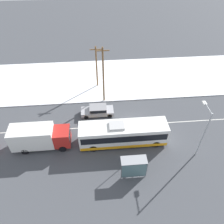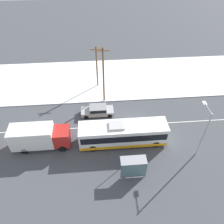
% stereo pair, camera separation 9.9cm
% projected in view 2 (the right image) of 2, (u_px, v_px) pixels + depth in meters
% --- Properties ---
extents(ground_plane, '(120.00, 120.00, 0.00)m').
position_uv_depth(ground_plane, '(134.00, 125.00, 29.88)').
color(ground_plane, '#424449').
extents(snow_lot, '(80.00, 12.49, 0.12)m').
position_uv_depth(snow_lot, '(124.00, 78.00, 38.28)').
color(snow_lot, white).
rests_on(snow_lot, ground_plane).
extents(lane_marking_center, '(60.00, 0.12, 0.00)m').
position_uv_depth(lane_marking_center, '(134.00, 125.00, 29.88)').
color(lane_marking_center, silver).
rests_on(lane_marking_center, ground_plane).
extents(city_bus, '(10.68, 2.57, 3.12)m').
position_uv_depth(city_bus, '(123.00, 134.00, 26.65)').
color(city_bus, white).
rests_on(city_bus, ground_plane).
extents(box_truck, '(6.96, 2.30, 3.16)m').
position_uv_depth(box_truck, '(39.00, 136.00, 26.03)').
color(box_truck, silver).
rests_on(box_truck, ground_plane).
extents(sedan_car, '(4.59, 1.80, 1.42)m').
position_uv_depth(sedan_car, '(98.00, 110.00, 30.94)').
color(sedan_car, '#9E9EA3').
rests_on(sedan_car, ground_plane).
extents(pedestrian_at_stop, '(0.62, 0.28, 1.72)m').
position_uv_depth(pedestrian_at_stop, '(140.00, 159.00, 24.43)').
color(pedestrian_at_stop, '#23232D').
rests_on(pedestrian_at_stop, ground_plane).
extents(bus_shelter, '(2.77, 1.20, 2.40)m').
position_uv_depth(bus_shelter, '(134.00, 166.00, 23.06)').
color(bus_shelter, gray).
rests_on(bus_shelter, ground_plane).
extents(streetlamp, '(0.36, 2.24, 6.71)m').
position_uv_depth(streetlamp, '(204.00, 128.00, 23.64)').
color(streetlamp, '#9EA3A8').
rests_on(streetlamp, ground_plane).
extents(utility_pole_roadside, '(1.80, 0.24, 8.84)m').
position_uv_depth(utility_pole_roadside, '(103.00, 75.00, 30.62)').
color(utility_pole_roadside, brown).
rests_on(utility_pole_roadside, ground_plane).
extents(utility_pole_snowlot, '(1.80, 0.24, 7.05)m').
position_uv_depth(utility_pole_snowlot, '(97.00, 66.00, 34.13)').
color(utility_pole_snowlot, brown).
rests_on(utility_pole_snowlot, ground_plane).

